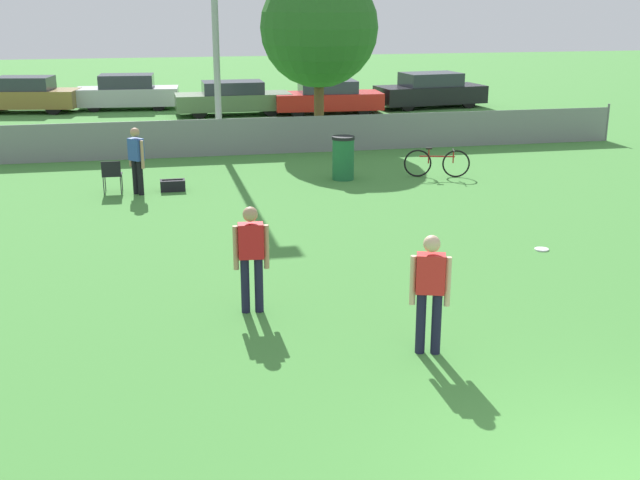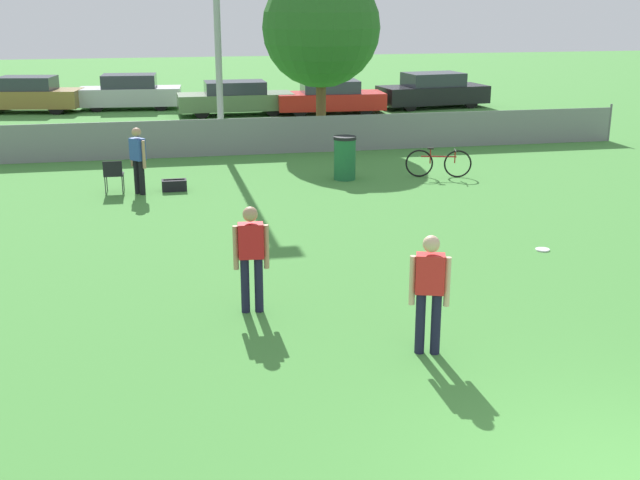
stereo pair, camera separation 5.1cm
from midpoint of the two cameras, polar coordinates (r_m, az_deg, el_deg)
fence_backline at (r=24.44m, az=-1.48°, el=7.50°), size 20.56×0.07×1.21m
tree_near_pole at (r=26.15m, az=-0.13°, el=14.85°), size 3.75×3.75×5.49m
player_thrower_red at (r=10.49m, az=7.70°, el=-3.30°), size 0.51×0.33×1.63m
player_defender_red at (r=11.82m, az=-5.04°, el=-0.89°), size 0.53×0.25×1.63m
spectator_in_blue at (r=19.55m, az=-13.00°, el=5.79°), size 0.39×0.41×1.60m
frisbee_disc at (r=15.54m, az=15.39°, el=-0.63°), size 0.27×0.27×0.03m
folding_chair_sideline at (r=19.89m, az=-14.65°, el=4.61°), size 0.47×0.47×0.81m
bicycle_sideline at (r=21.27m, az=8.25°, el=5.44°), size 1.67×0.58×0.78m
trash_bin at (r=20.75m, az=1.59°, el=5.86°), size 0.59×0.59×1.13m
gear_bag_sideline at (r=19.92m, az=-10.50°, el=3.85°), size 0.60×0.33×0.29m
parked_car_tan at (r=35.36m, az=-20.24°, el=9.65°), size 4.40×2.38×1.45m
parked_car_silver at (r=35.17m, az=-13.58°, el=10.15°), size 4.32×1.97×1.45m
parked_car_olive at (r=32.71m, az=-6.25°, el=9.99°), size 4.57×1.72×1.33m
parked_car_red at (r=32.94m, az=0.51°, el=10.11°), size 4.40×1.98×1.33m
parked_car_dark at (r=35.11m, az=7.81°, el=10.47°), size 4.78×2.36×1.47m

